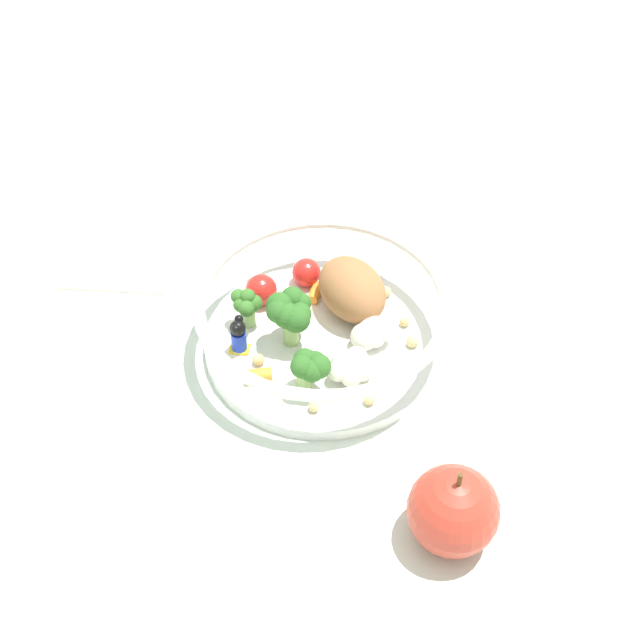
{
  "coord_description": "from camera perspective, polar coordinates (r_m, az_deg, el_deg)",
  "views": [
    {
      "loc": [
        0.13,
        -0.5,
        0.56
      ],
      "look_at": [
        -0.0,
        -0.0,
        0.04
      ],
      "focal_mm": 46.42,
      "sensor_mm": 36.0,
      "label": 1
    }
  ],
  "objects": [
    {
      "name": "ground_plane",
      "position": [
        0.76,
        0.17,
        -1.83
      ],
      "size": [
        2.4,
        2.4,
        0.0
      ],
      "primitive_type": "plane",
      "color": "silver"
    },
    {
      "name": "folded_napkin",
      "position": [
        0.88,
        -13.14,
        5.11
      ],
      "size": [
        0.13,
        0.16,
        0.01
      ],
      "primitive_type": "cube",
      "rotation": [
        0.0,
        0.0,
        0.19
      ],
      "color": "silver",
      "rests_on": "ground_plane"
    },
    {
      "name": "loose_apple",
      "position": [
        0.62,
        9.16,
        -12.84
      ],
      "size": [
        0.07,
        0.07,
        0.08
      ],
      "color": "#BC3828",
      "rests_on": "ground_plane"
    },
    {
      "name": "food_container",
      "position": [
        0.73,
        0.22,
        0.07
      ],
      "size": [
        0.22,
        0.22,
        0.07
      ],
      "color": "white",
      "rests_on": "ground_plane"
    }
  ]
}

